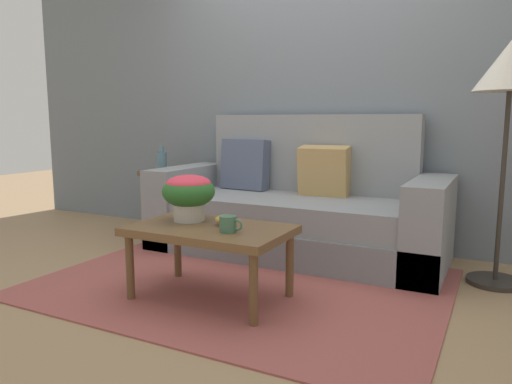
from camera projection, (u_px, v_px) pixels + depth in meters
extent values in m
plane|color=#997A56|center=(246.00, 281.00, 3.12)|extent=(14.00, 14.00, 0.00)
cube|color=slate|center=(317.00, 74.00, 4.03)|extent=(6.40, 0.12, 2.84)
cube|color=#994C47|center=(242.00, 283.00, 3.08)|extent=(2.48, 1.86, 0.01)
cube|color=slate|center=(293.00, 239.00, 3.73)|extent=(2.24, 0.89, 0.25)
cube|color=gray|center=(292.00, 211.00, 3.67)|extent=(1.74, 0.80, 0.20)
cube|color=gray|center=(311.00, 167.00, 3.97)|extent=(1.74, 0.16, 0.85)
cube|color=gray|center=(187.00, 204.00, 4.15)|extent=(0.25, 0.89, 0.65)
cube|color=gray|center=(430.00, 227.00, 3.25)|extent=(0.25, 0.89, 0.65)
cube|color=#4C5670|center=(245.00, 165.00, 4.09)|extent=(0.43, 0.20, 0.43)
cube|color=tan|center=(324.00, 171.00, 3.74)|extent=(0.39, 0.24, 0.40)
cylinder|color=brown|center=(130.00, 268.00, 2.78)|extent=(0.05, 0.05, 0.39)
cylinder|color=brown|center=(254.00, 290.00, 2.41)|extent=(0.05, 0.05, 0.39)
cylinder|color=brown|center=(178.00, 249.00, 3.18)|extent=(0.05, 0.05, 0.39)
cylinder|color=brown|center=(290.00, 266.00, 2.81)|extent=(0.05, 0.05, 0.39)
cube|color=brown|center=(210.00, 230.00, 2.76)|extent=(0.91, 0.57, 0.05)
cylinder|color=#4C331E|center=(164.00, 232.00, 4.44)|extent=(0.29, 0.29, 0.03)
cylinder|color=#4C331E|center=(163.00, 203.00, 4.40)|extent=(0.05, 0.05, 0.53)
cylinder|color=#4C331E|center=(162.00, 173.00, 4.36)|extent=(0.45, 0.45, 0.03)
cylinder|color=#2D2823|center=(495.00, 281.00, 3.08)|extent=(0.35, 0.35, 0.03)
cylinder|color=#2D2823|center=(502.00, 188.00, 2.99)|extent=(0.03, 0.03, 1.18)
cone|color=beige|center=(511.00, 65.00, 2.88)|extent=(0.43, 0.43, 0.31)
cylinder|color=#B7B2A8|center=(189.00, 211.00, 2.91)|extent=(0.19, 0.19, 0.12)
ellipsoid|color=#286028|center=(189.00, 192.00, 2.89)|extent=(0.32, 0.32, 0.19)
ellipsoid|color=#DB384C|center=(188.00, 184.00, 2.88)|extent=(0.27, 0.27, 0.10)
cylinder|color=#3D664C|center=(228.00, 224.00, 2.61)|extent=(0.09, 0.09, 0.09)
torus|color=#3D664C|center=(237.00, 225.00, 2.59)|extent=(0.06, 0.01, 0.06)
cylinder|color=gold|center=(225.00, 224.00, 2.79)|extent=(0.05, 0.05, 0.02)
ellipsoid|color=gold|center=(225.00, 219.00, 2.78)|extent=(0.12, 0.12, 0.05)
cylinder|color=slate|center=(162.00, 162.00, 4.36)|extent=(0.09, 0.09, 0.17)
cylinder|color=slate|center=(161.00, 149.00, 4.35)|extent=(0.04, 0.04, 0.06)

